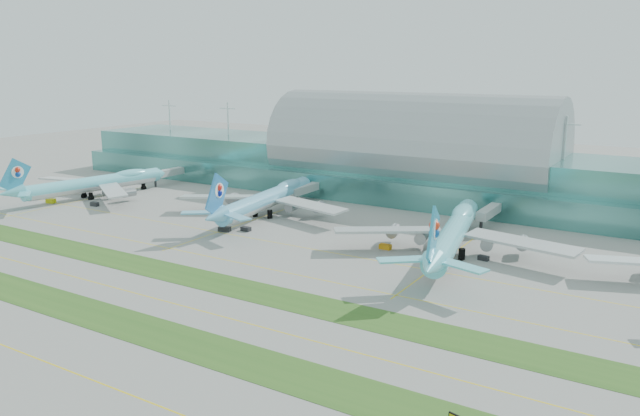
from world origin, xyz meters
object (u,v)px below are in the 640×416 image
Objects in this scene: terminal at (412,162)px; airliner_a at (96,182)px; airliner_c at (454,231)px; airliner_b at (268,198)px.

airliner_a is at bearing -146.96° from terminal.
terminal reaches higher than airliner_a.
airliner_a is at bearing 169.06° from airliner_c.
airliner_a is (-111.02, -72.21, -8.02)m from terminal.
airliner_a is 155.24m from airliner_c.
terminal reaches higher than airliner_b.
airliner_c is (155.23, 1.18, 0.63)m from airliner_a.
airliner_b is 75.85m from airliner_c.
airliner_b is (80.16, 12.01, 0.31)m from airliner_a.
airliner_c is at bearing 10.84° from airliner_a.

